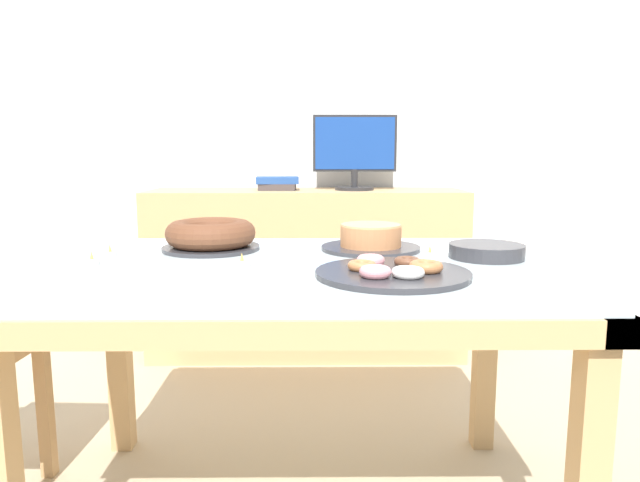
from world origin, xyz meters
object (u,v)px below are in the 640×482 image
computer_monitor (355,153)px  tealight_right_edge (242,263)px  cake_golden_bundt (211,236)px  tealight_near_front (430,254)px  cake_chocolate_round (371,239)px  pastry_platter (393,272)px  plate_stack (487,251)px  book_stack (277,183)px  tealight_left_edge (110,254)px  tealight_centre (92,261)px

computer_monitor → tealight_right_edge: size_ratio=10.60×
cake_golden_bundt → tealight_near_front: size_ratio=7.42×
cake_chocolate_round → pastry_platter: cake_chocolate_round is taller
cake_chocolate_round → plate_stack: (0.32, -0.14, -0.01)m
book_stack → tealight_right_edge: 1.46m
cake_golden_bundt → tealight_near_front: bearing=-12.4°
plate_stack → tealight_left_edge: plate_stack is taller
plate_stack → tealight_centre: bearing=-175.2°
plate_stack → tealight_near_front: size_ratio=5.25×
pastry_platter → computer_monitor: bearing=89.4°
pastry_platter → tealight_centre: (-0.78, 0.15, -0.00)m
plate_stack → cake_chocolate_round: bearing=156.3°
book_stack → tealight_centre: (-0.40, -1.43, -0.13)m
cake_golden_bundt → plate_stack: 0.82m
book_stack → cake_chocolate_round: bearing=-73.2°
computer_monitor → tealight_centre: 1.66m
cake_golden_bundt → plate_stack: cake_golden_bundt is taller
pastry_platter → tealight_right_edge: bearing=161.7°
computer_monitor → tealight_centre: computer_monitor is taller
computer_monitor → book_stack: (-0.39, 0.00, -0.15)m
cake_golden_bundt → pastry_platter: cake_golden_bundt is taller
book_stack → tealight_near_front: 1.44m
computer_monitor → cake_golden_bundt: bearing=-113.6°
cake_golden_bundt → plate_stack: size_ratio=1.41×
computer_monitor → book_stack: 0.42m
tealight_centre → tealight_right_edge: bearing=-4.2°
cake_chocolate_round → tealight_near_front: bearing=-41.2°
cake_chocolate_round → tealight_near_front: size_ratio=7.56×
cake_chocolate_round → tealight_near_front: 0.21m
cake_chocolate_round → pastry_platter: (0.02, -0.38, -0.02)m
computer_monitor → tealight_right_edge: bearing=-105.1°
cake_chocolate_round → tealight_near_front: (0.15, -0.14, -0.02)m
computer_monitor → tealight_centre: size_ratio=10.60×
tealight_centre → pastry_platter: bearing=-11.2°
cake_chocolate_round → tealight_centre: (-0.76, -0.23, -0.02)m
tealight_right_edge → tealight_left_edge: bearing=160.1°
pastry_platter → tealight_near_front: 0.28m
cake_golden_bundt → tealight_right_edge: size_ratio=7.42×
cake_golden_bundt → plate_stack: bearing=-10.2°
plate_stack → tealight_right_edge: plate_stack is taller
tealight_near_front → pastry_platter: bearing=-119.3°
pastry_platter → plate_stack: pastry_platter is taller
cake_golden_bundt → tealight_right_edge: (0.13, -0.26, -0.03)m
tealight_near_front → book_stack: bearing=111.2°
plate_stack → tealight_centre: (-1.08, -0.09, -0.01)m
book_stack → tealight_centre: size_ratio=5.57×
plate_stack → cake_golden_bundt: bearing=169.8°
tealight_centre → tealight_left_edge: size_ratio=1.00×
tealight_near_front → cake_golden_bundt: bearing=167.6°
book_stack → tealight_near_front: book_stack is taller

